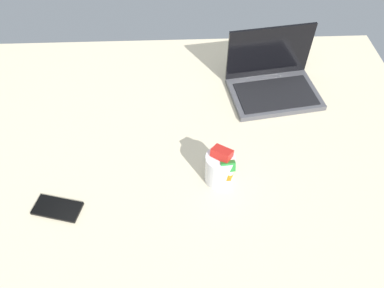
{
  "coord_description": "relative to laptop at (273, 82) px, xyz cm",
  "views": [
    {
      "loc": [
        3.34,
        -73.91,
        113.15
      ],
      "look_at": [
        6.42,
        2.15,
        24.0
      ],
      "focal_mm": 34.07,
      "sensor_mm": 36.0,
      "label": 1
    }
  ],
  "objects": [
    {
      "name": "cell_phone",
      "position": [
        -73.2,
        -50.35,
        -4.01
      ],
      "size": [
        15.26,
        10.1,
        0.8
      ],
      "primitive_type": "cube",
      "rotation": [
        0.0,
        0.0,
        1.32
      ],
      "color": "black",
      "rests_on": "bed_mattress"
    },
    {
      "name": "laptop",
      "position": [
        0.0,
        0.0,
        0.0
      ],
      "size": [
        36.01,
        27.59,
        23.0
      ],
      "rotation": [
        0.0,
        0.0,
        0.15
      ],
      "color": "#4C4C51",
      "rests_on": "bed_mattress"
    },
    {
      "name": "snack_cup",
      "position": [
        -24.13,
        -41.43,
        1.66
      ],
      "size": [
        9.06,
        9.18,
        13.94
      ],
      "color": "silver",
      "rests_on": "bed_mattress"
    },
    {
      "name": "bed_mattress",
      "position": [
        -38.76,
        -33.71,
        -13.41
      ],
      "size": [
        180.0,
        140.0,
        18.0
      ],
      "primitive_type": "cube",
      "color": "beige",
      "rests_on": "ground"
    }
  ]
}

